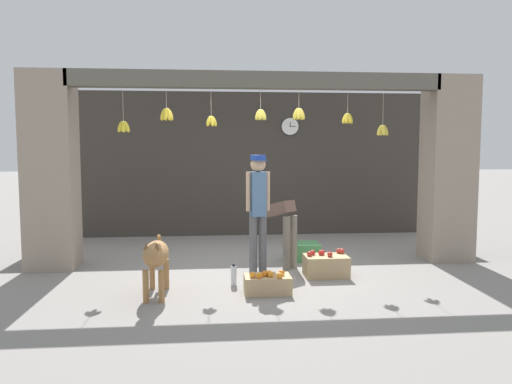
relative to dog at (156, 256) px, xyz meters
The scene contains 13 objects.
ground_plane 1.94m from the dog, 43.63° to the left, with size 60.00×60.00×0.00m, color gray.
shop_back_wall 4.43m from the dog, 71.72° to the left, with size 7.33×0.12×2.87m, color #38332D.
shop_pillar_left 2.49m from the dog, 136.10° to the left, with size 0.70×0.60×2.87m, color gray.
shop_pillar_right 4.75m from the dog, 20.03° to the left, with size 0.70×0.60×2.87m, color gray.
storefront_awning 2.96m from the dog, 46.28° to the left, with size 5.43×0.31×0.93m.
dog is the anchor object (origin of this frame).
shopkeeper 1.70m from the dog, 35.71° to the left, with size 0.34×0.29×1.67m.
worker_stooping 2.18m from the dog, 38.93° to the left, with size 0.57×0.71×1.02m.
fruit_crate_oranges 1.39m from the dog, ahead, with size 0.56×0.35×0.29m.
fruit_crate_apples 2.38m from the dog, 18.20° to the left, with size 0.59×0.40×0.36m.
produce_box_green 2.75m from the dog, 39.57° to the left, with size 0.51×0.39×0.27m, color #42844C.
water_bottle 1.09m from the dog, 22.43° to the left, with size 0.07×0.07×0.28m.
wall_clock 4.93m from the dog, 60.75° to the left, with size 0.36×0.03×0.36m.
Camera 1 is at (-0.71, -7.20, 1.79)m, focal length 35.00 mm.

